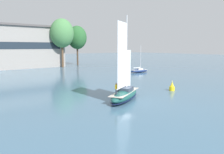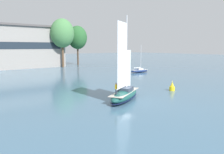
# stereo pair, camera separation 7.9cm
# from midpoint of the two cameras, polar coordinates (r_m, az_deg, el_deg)

# --- Properties ---
(ground_plane) EXTENTS (400.00, 400.00, 0.00)m
(ground_plane) POSITION_cam_midpoint_polar(r_m,az_deg,el_deg) (32.76, 3.36, -5.99)
(ground_plane) COLOR #42667F
(waterfront_building) EXTENTS (41.98, 13.30, 15.73)m
(waterfront_building) POSITION_cam_midpoint_polar(r_m,az_deg,el_deg) (87.71, -26.02, 7.16)
(waterfront_building) COLOR gray
(waterfront_building) RESTS_ON ground
(tree_shore_left) EXTENTS (8.96, 8.96, 18.45)m
(tree_shore_left) POSITION_cam_midpoint_polar(r_m,az_deg,el_deg) (86.85, -12.85, 11.06)
(tree_shore_left) COLOR brown
(tree_shore_left) RESTS_ON ground
(tree_shore_right) EXTENTS (8.13, 8.13, 16.73)m
(tree_shore_right) POSITION_cam_midpoint_polar(r_m,az_deg,el_deg) (96.13, -8.98, 10.12)
(tree_shore_right) COLOR #4C3828
(tree_shore_right) RESTS_ON ground
(sailboat_main) EXTENTS (9.11, 6.56, 12.39)m
(sailboat_main) POSITION_cam_midpoint_polar(r_m,az_deg,el_deg) (32.55, 3.38, -4.28)
(sailboat_main) COLOR #194C47
(sailboat_main) RESTS_ON ground
(sailboat_moored_far_slip) EXTENTS (6.27, 2.72, 8.36)m
(sailboat_moored_far_slip) POSITION_cam_midpoint_polar(r_m,az_deg,el_deg) (67.52, 7.20, 1.66)
(sailboat_moored_far_slip) COLOR navy
(sailboat_moored_far_slip) RESTS_ON ground
(channel_buoy) EXTENTS (0.97, 0.97, 1.78)m
(channel_buoy) POSITION_cam_midpoint_polar(r_m,az_deg,el_deg) (40.77, 15.48, -2.50)
(channel_buoy) COLOR yellow
(channel_buoy) RESTS_ON ground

